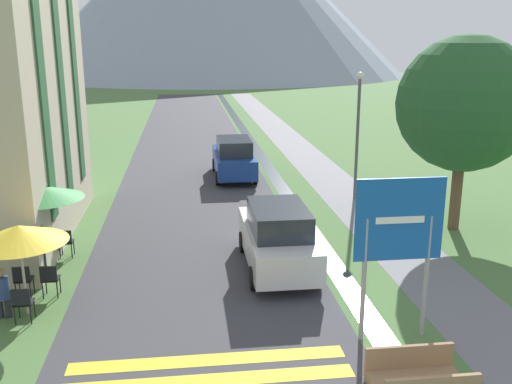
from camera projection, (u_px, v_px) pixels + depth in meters
ground_plane at (246, 172)px, 27.07m from camera, size 160.00×160.00×0.00m
road at (191, 138)px, 36.35m from camera, size 6.40×60.00×0.01m
footpath at (285, 136)px, 37.08m from camera, size 2.20×60.00×0.01m
drainage_channel at (248, 137)px, 36.79m from camera, size 0.60×60.00×0.00m
crosswalk_marking at (210, 380)px, 10.57m from camera, size 5.44×1.84×0.01m
road_sign at (398, 235)px, 11.52m from camera, size 1.84×0.11×3.49m
footbridge at (420, 381)px, 10.16m from camera, size 1.70×1.10×0.65m
parked_car_near at (278, 237)px, 15.54m from camera, size 1.82×4.33×1.82m
parked_car_far at (234, 158)px, 25.85m from camera, size 1.81×4.42×1.82m
cafe_chair_near_left at (50, 278)px, 13.87m from camera, size 0.40×0.40×0.85m
cafe_chair_near_right at (23, 278)px, 13.83m from camera, size 0.40×0.40×0.85m
cafe_chair_far_right at (65, 241)px, 16.41m from camera, size 0.40×0.40×0.85m
cafe_chair_nearest at (22, 302)px, 12.61m from camera, size 0.40×0.40×0.85m
cafe_chair_far_left at (51, 242)px, 16.31m from camera, size 0.40×0.40×0.85m
cafe_umbrella_front_yellow at (19, 234)px, 12.64m from camera, size 2.13×2.13×2.15m
cafe_umbrella_middle_green at (42, 192)px, 15.29m from camera, size 2.22×2.22×2.34m
person_seated_near at (2, 291)px, 12.81m from camera, size 0.32×0.32×1.19m
person_standing_terrace at (38, 245)px, 14.66m from camera, size 0.32×0.32×1.71m
person_seated_far at (47, 242)px, 15.84m from camera, size 0.32×0.32×1.19m
streetlamp at (358, 125)px, 21.85m from camera, size 0.28×0.28×4.94m
tree_by_path at (465, 104)px, 18.00m from camera, size 4.31×4.31×6.31m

